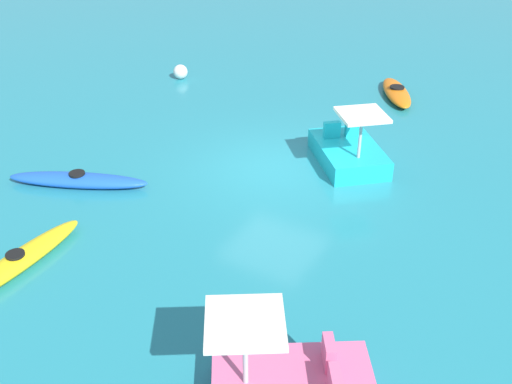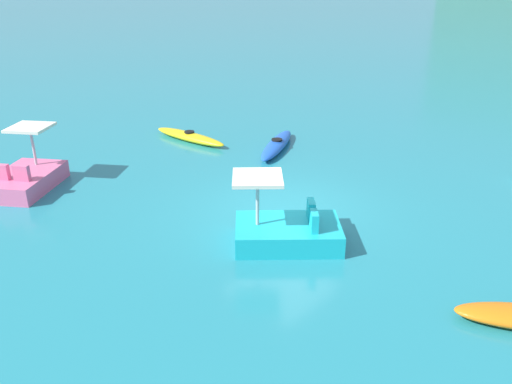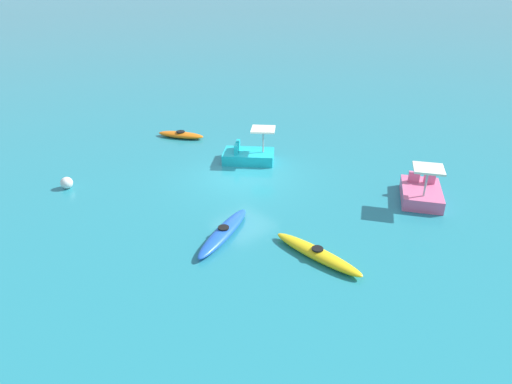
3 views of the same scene
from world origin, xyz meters
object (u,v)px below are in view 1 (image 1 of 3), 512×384
at_px(kayak_yellow, 17,262).
at_px(buoy_white, 180,72).
at_px(kayak_blue, 78,180).
at_px(pedal_boat_cyan, 349,151).
at_px(kayak_orange, 397,92).

relative_size(kayak_yellow, buoy_white, 6.74).
relative_size(kayak_blue, pedal_boat_cyan, 1.22).
xyz_separation_m(kayak_blue, kayak_orange, (9.64, -4.70, 0.00)).
xyz_separation_m(kayak_blue, buoy_white, (7.47, 2.48, 0.09)).
height_order(kayak_yellow, buoy_white, buoy_white).
xyz_separation_m(kayak_yellow, buoy_white, (10.49, 3.86, 0.09)).
bearing_deg(pedal_boat_cyan, kayak_orange, 5.38).
distance_m(pedal_boat_cyan, buoy_white, 8.23).
relative_size(kayak_yellow, pedal_boat_cyan, 1.21).
relative_size(kayak_orange, buoy_white, 5.30).
bearing_deg(kayak_blue, buoy_white, 18.37).
bearing_deg(buoy_white, kayak_blue, -161.63).
distance_m(kayak_yellow, kayak_orange, 13.09).
height_order(kayak_orange, pedal_boat_cyan, pedal_boat_cyan).
relative_size(pedal_boat_cyan, buoy_white, 5.55).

